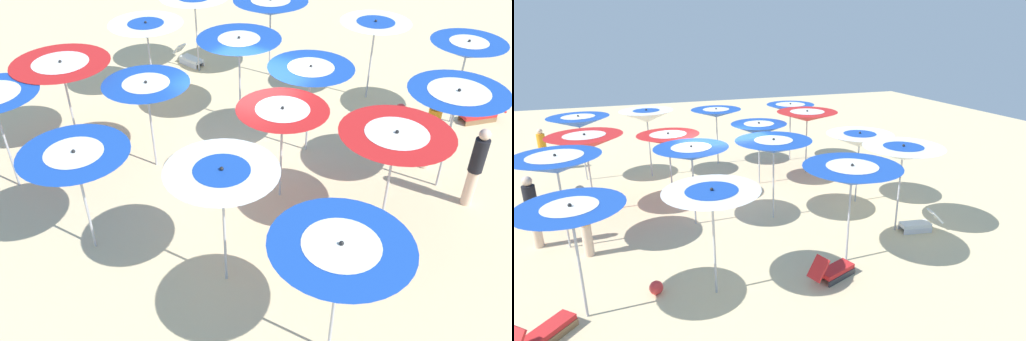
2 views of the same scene
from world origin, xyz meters
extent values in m
cube|color=beige|center=(0.00, 0.00, -0.02)|extent=(40.83, 40.83, 0.04)
cylinder|color=#B2B2B7|center=(3.72, 4.52, 1.04)|extent=(0.05, 0.05, 2.09)
cone|color=#1947B2|center=(3.72, 4.52, 2.09)|extent=(1.91, 1.91, 0.43)
cone|color=white|center=(3.72, 4.52, 2.20)|extent=(0.97, 0.97, 0.22)
sphere|color=black|center=(3.72, 4.52, 2.33)|extent=(0.07, 0.07, 0.07)
cylinder|color=#B2B2B7|center=(1.20, 4.58, 1.07)|extent=(0.05, 0.05, 2.13)
cone|color=white|center=(1.20, 4.58, 2.13)|extent=(1.94, 1.94, 0.33)
cone|color=#1947B2|center=(1.20, 4.58, 2.21)|extent=(1.05, 1.05, 0.18)
sphere|color=black|center=(1.20, 4.58, 2.33)|extent=(0.07, 0.07, 0.07)
cylinder|color=#B2B2B7|center=(-2.01, 4.34, 1.08)|extent=(0.05, 0.05, 2.15)
cone|color=#1947B2|center=(-2.01, 4.34, 2.15)|extent=(2.23, 2.23, 0.45)
cone|color=white|center=(-2.01, 4.34, 2.27)|extent=(1.18, 1.18, 0.24)
sphere|color=black|center=(-2.01, 4.34, 2.41)|extent=(0.07, 0.07, 0.07)
cylinder|color=#B2B2B7|center=(-4.09, 3.35, 1.10)|extent=(0.05, 0.05, 2.21)
cone|color=white|center=(-4.09, 3.35, 2.21)|extent=(2.10, 2.10, 0.36)
cone|color=#1947B2|center=(-4.09, 3.35, 2.30)|extent=(1.04, 1.04, 0.18)
sphere|color=black|center=(-4.09, 3.35, 2.42)|extent=(0.07, 0.07, 0.07)
cylinder|color=#B2B2B7|center=(4.31, 1.46, 1.10)|extent=(0.05, 0.05, 2.21)
cone|color=#1947B2|center=(4.31, 1.46, 2.21)|extent=(2.10, 2.10, 0.43)
cone|color=white|center=(4.31, 1.46, 2.29)|extent=(1.28, 1.28, 0.26)
sphere|color=black|center=(4.31, 1.46, 2.45)|extent=(0.07, 0.07, 0.07)
cylinder|color=#B2B2B7|center=(1.05, 1.14, 1.04)|extent=(0.05, 0.05, 2.08)
cone|color=#1947B2|center=(1.05, 1.14, 2.08)|extent=(2.02, 2.02, 0.37)
cone|color=white|center=(1.05, 1.14, 2.17)|extent=(1.09, 1.09, 0.20)
sphere|color=black|center=(1.05, 1.14, 2.29)|extent=(0.07, 0.07, 0.07)
cylinder|color=#B2B2B7|center=(-1.18, 1.47, 1.08)|extent=(0.05, 0.05, 2.16)
cone|color=#1947B2|center=(-1.18, 1.47, 2.16)|extent=(2.16, 2.16, 0.37)
cone|color=white|center=(-1.18, 1.47, 2.26)|extent=(1.08, 1.08, 0.18)
sphere|color=black|center=(-1.18, 1.47, 2.38)|extent=(0.07, 0.07, 0.07)
cylinder|color=#B2B2B7|center=(-4.09, 1.20, 1.02)|extent=(0.05, 0.05, 2.04)
cone|color=white|center=(-4.09, 1.20, 2.04)|extent=(2.06, 2.06, 0.41)
cone|color=#1947B2|center=(-4.09, 1.20, 2.15)|extent=(1.00, 1.00, 0.20)
sphere|color=black|center=(-4.09, 1.20, 2.27)|extent=(0.07, 0.07, 0.07)
cylinder|color=#B2B2B7|center=(3.81, -0.73, 1.08)|extent=(0.05, 0.05, 2.16)
cone|color=red|center=(3.81, -0.73, 2.16)|extent=(2.14, 2.14, 0.43)
cone|color=white|center=(3.81, -0.73, 2.27)|extent=(1.18, 1.18, 0.24)
sphere|color=black|center=(3.81, -0.73, 2.41)|extent=(0.07, 0.07, 0.07)
cylinder|color=#B2B2B7|center=(1.45, -0.82, 1.02)|extent=(0.05, 0.05, 2.04)
cone|color=red|center=(1.45, -0.82, 2.04)|extent=(1.92, 1.92, 0.33)
cone|color=white|center=(1.45, -0.82, 2.11)|extent=(1.12, 1.12, 0.20)
sphere|color=black|center=(1.45, -0.82, 2.23)|extent=(0.07, 0.07, 0.07)
cylinder|color=#B2B2B7|center=(-1.68, -1.43, 0.99)|extent=(0.05, 0.05, 1.98)
cone|color=#1947B2|center=(-1.68, -1.43, 1.98)|extent=(1.95, 1.95, 0.41)
cone|color=white|center=(-1.68, -1.43, 2.08)|extent=(1.05, 1.05, 0.22)
sphere|color=black|center=(-1.68, -1.43, 2.22)|extent=(0.07, 0.07, 0.07)
cylinder|color=#B2B2B7|center=(-3.75, -1.99, 1.10)|extent=(0.05, 0.05, 2.20)
cone|color=red|center=(-3.75, -1.99, 2.20)|extent=(2.26, 2.26, 0.36)
cone|color=white|center=(-3.75, -1.99, 2.28)|extent=(1.28, 1.28, 0.21)
sphere|color=black|center=(-3.75, -1.99, 2.41)|extent=(0.07, 0.07, 0.07)
cylinder|color=#B2B2B7|center=(4.22, -3.90, 1.08)|extent=(0.05, 0.05, 2.16)
cone|color=#1947B2|center=(4.22, -3.90, 2.16)|extent=(2.10, 2.10, 0.39)
cone|color=white|center=(4.22, -3.90, 2.25)|extent=(1.13, 1.13, 0.21)
sphere|color=black|center=(4.22, -3.90, 2.38)|extent=(0.07, 0.07, 0.07)
cylinder|color=#B2B2B7|center=(1.91, -3.53, 1.14)|extent=(0.05, 0.05, 2.28)
cone|color=white|center=(1.91, -3.53, 2.28)|extent=(1.92, 1.92, 0.43)
cone|color=#1947B2|center=(1.91, -3.53, 2.40)|extent=(0.95, 0.95, 0.21)
sphere|color=black|center=(1.91, -3.53, 2.53)|extent=(0.07, 0.07, 0.07)
cylinder|color=#B2B2B7|center=(-0.80, -4.25, 1.05)|extent=(0.05, 0.05, 2.10)
cone|color=#1947B2|center=(-0.80, -4.25, 2.10)|extent=(2.00, 2.00, 0.31)
cone|color=white|center=(-0.80, -4.25, 2.18)|extent=(1.05, 1.05, 0.17)
sphere|color=black|center=(-0.80, -4.25, 2.29)|extent=(0.07, 0.07, 0.07)
cylinder|color=#B2B2B7|center=(-3.80, -3.78, 1.10)|extent=(0.05, 0.05, 2.20)
cone|color=#1947B2|center=(-3.80, -3.78, 2.20)|extent=(1.97, 1.97, 0.32)
cone|color=white|center=(-3.80, -3.78, 2.27)|extent=(1.21, 1.21, 0.20)
sphere|color=black|center=(-3.80, -3.78, 2.39)|extent=(0.07, 0.07, 0.07)
cube|color=silver|center=(-4.54, 3.75, 0.07)|extent=(0.81, 0.16, 0.14)
cube|color=silver|center=(-4.60, 3.41, 0.07)|extent=(0.81, 0.16, 0.14)
cube|color=white|center=(-4.57, 3.58, 0.19)|extent=(0.86, 0.47, 0.10)
cube|color=white|center=(-5.13, 3.67, 0.41)|extent=(0.40, 0.40, 0.37)
cube|color=olive|center=(4.46, 4.84, 0.07)|extent=(0.68, 0.74, 0.14)
cube|color=olive|center=(4.20, 5.08, 0.07)|extent=(0.68, 0.74, 0.14)
cube|color=red|center=(4.33, 4.96, 0.19)|extent=(0.91, 0.95, 0.10)
cube|color=red|center=(4.74, 5.41, 0.42)|extent=(0.46, 0.46, 0.39)
cube|color=#333338|center=(-1.38, 4.72, 0.07)|extent=(0.82, 0.35, 0.14)
cube|color=#333338|center=(-1.51, 5.05, 0.07)|extent=(0.82, 0.35, 0.14)
cube|color=red|center=(-1.45, 4.89, 0.19)|extent=(0.93, 0.64, 0.10)
cube|color=red|center=(-0.90, 5.10, 0.45)|extent=(0.46, 0.46, 0.45)
cylinder|color=beige|center=(3.82, 2.04, 0.43)|extent=(0.24, 0.24, 0.85)
cylinder|color=orange|center=(3.82, 2.04, 1.22)|extent=(0.30, 0.30, 0.74)
sphere|color=beige|center=(3.82, 2.04, 1.71)|extent=(0.23, 0.23, 0.23)
cylinder|color=beige|center=(5.82, -5.63, 0.39)|extent=(0.24, 0.24, 0.78)
cylinder|color=orange|center=(5.82, -5.63, 1.12)|extent=(0.30, 0.30, 0.68)
sphere|color=beige|center=(5.82, -5.63, 1.57)|extent=(0.21, 0.21, 0.21)
cylinder|color=beige|center=(5.05, 1.16, 0.44)|extent=(0.24, 0.24, 0.89)
cylinder|color=black|center=(5.05, 1.16, 1.27)|extent=(0.30, 0.30, 0.78)
sphere|color=beige|center=(5.05, 1.16, 1.78)|extent=(0.24, 0.24, 0.24)
sphere|color=red|center=(2.40, 4.21, 0.15)|extent=(0.29, 0.29, 0.29)
camera|label=1|loc=(6.17, -9.09, 7.52)|focal=37.62mm
camera|label=2|loc=(2.61, 12.05, 5.24)|focal=29.27mm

